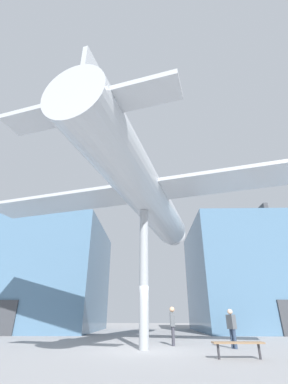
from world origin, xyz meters
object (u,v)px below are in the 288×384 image
suspended_airplane (145,194)px  visitor_second (232,326)px  support_pylon_central (144,273)px  visitor_person (173,323)px  plaza_bench (238,344)px

suspended_airplane → visitor_second: suspended_airplane is taller
support_pylon_central → visitor_person: (1.36, 1.74, -2.11)m
plaza_bench → suspended_airplane: bearing=140.3°
support_pylon_central → plaza_bench: bearing=-36.5°
visitor_second → suspended_airplane: bearing=-108.8°
support_pylon_central → suspended_airplane: bearing=74.1°
suspended_airplane → plaza_bench: bearing=-23.9°
suspended_airplane → plaza_bench: (3.12, -2.60, -6.81)m
visitor_second → visitor_person: bearing=-138.4°
visitor_person → plaza_bench: 4.52m
support_pylon_central → suspended_airplane: suspended_airplane is taller
suspended_airplane → visitor_second: size_ratio=12.23×
suspended_airplane → visitor_person: 6.59m
visitor_second → support_pylon_central: bearing=-105.5°
visitor_second → plaza_bench: visitor_second is taller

